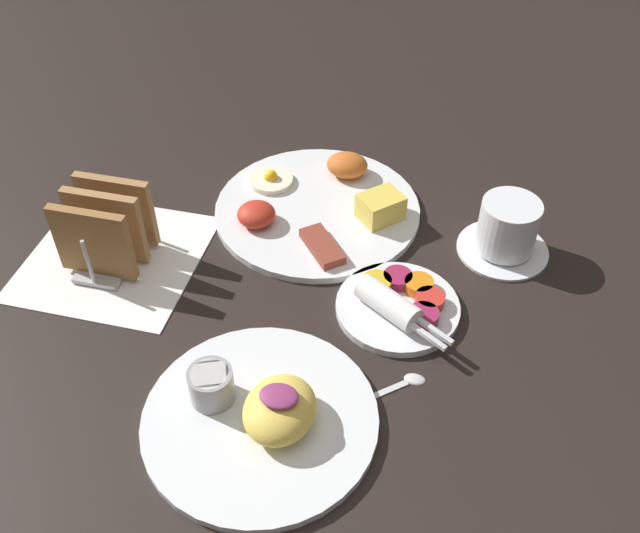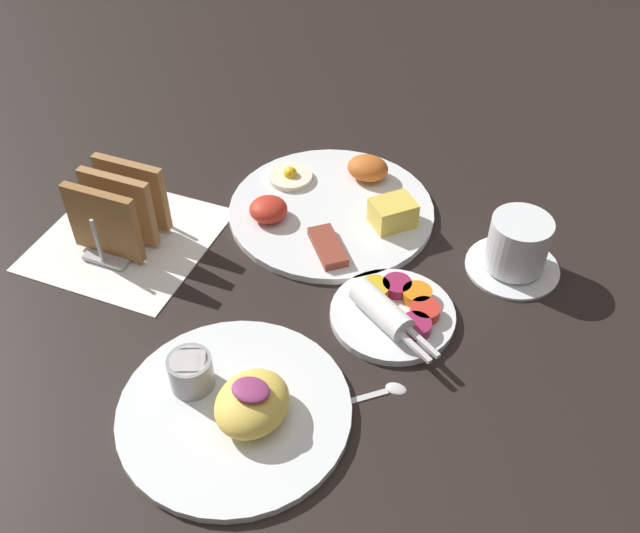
% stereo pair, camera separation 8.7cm
% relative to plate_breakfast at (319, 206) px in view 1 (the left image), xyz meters
% --- Properties ---
extents(ground_plane, '(3.00, 3.00, 0.00)m').
position_rel_plate_breakfast_xyz_m(ground_plane, '(-0.01, -0.19, -0.01)').
color(ground_plane, black).
extents(napkin_flat, '(0.22, 0.22, 0.00)m').
position_rel_plate_breakfast_xyz_m(napkin_flat, '(-0.24, -0.16, -0.01)').
color(napkin_flat, white).
rests_on(napkin_flat, ground_plane).
extents(plate_breakfast, '(0.29, 0.29, 0.05)m').
position_rel_plate_breakfast_xyz_m(plate_breakfast, '(0.00, 0.00, 0.00)').
color(plate_breakfast, white).
rests_on(plate_breakfast, ground_plane).
extents(plate_condiments, '(0.15, 0.15, 0.04)m').
position_rel_plate_breakfast_xyz_m(plate_condiments, '(0.14, -0.16, 0.00)').
color(plate_condiments, white).
rests_on(plate_condiments, ground_plane).
extents(plate_foreground, '(0.25, 0.25, 0.06)m').
position_rel_plate_breakfast_xyz_m(plate_foreground, '(0.02, -0.35, 0.00)').
color(plate_foreground, white).
rests_on(plate_foreground, ground_plane).
extents(toast_rack, '(0.10, 0.12, 0.10)m').
position_rel_plate_breakfast_xyz_m(toast_rack, '(-0.24, -0.16, 0.04)').
color(toast_rack, '#B7B7BC').
rests_on(toast_rack, ground_plane).
extents(coffee_cup, '(0.12, 0.12, 0.08)m').
position_rel_plate_breakfast_xyz_m(coffee_cup, '(0.25, -0.02, 0.03)').
color(coffee_cup, white).
rests_on(coffee_cup, ground_plane).
extents(teaspoon, '(0.11, 0.09, 0.01)m').
position_rel_plate_breakfast_xyz_m(teaspoon, '(0.15, -0.28, -0.01)').
color(teaspoon, silver).
rests_on(teaspoon, ground_plane).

